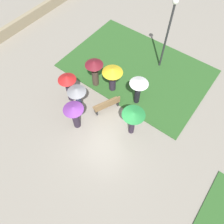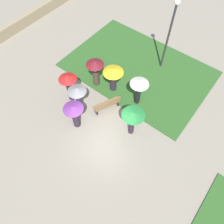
{
  "view_description": "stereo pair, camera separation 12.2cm",
  "coord_description": "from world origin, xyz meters",
  "px_view_note": "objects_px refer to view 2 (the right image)",
  "views": [
    {
      "loc": [
        4.02,
        3.55,
        10.61
      ],
      "look_at": [
        -1.1,
        -0.31,
        0.62
      ],
      "focal_mm": 35.0,
      "sensor_mm": 36.0,
      "label": 1
    },
    {
      "loc": [
        3.95,
        3.65,
        10.61
      ],
      "look_at": [
        -1.1,
        -0.31,
        0.62
      ],
      "focal_mm": 35.0,
      "sensor_mm": 36.0,
      "label": 2
    }
  ],
  "objects_px": {
    "lamp_post": "(170,28)",
    "crowd_person_purple": "(74,113)",
    "crowd_person_green": "(133,118)",
    "crowd_person_maroon": "(95,69)",
    "crowd_person_yellow": "(113,75)",
    "crowd_person_white": "(139,87)",
    "crowd_person_red": "(69,83)",
    "crowd_person_grey": "(78,94)",
    "park_bench": "(107,105)"
  },
  "relations": [
    {
      "from": "crowd_person_white",
      "to": "park_bench",
      "type": "bearing_deg",
      "value": -179.65
    },
    {
      "from": "crowd_person_red",
      "to": "crowd_person_yellow",
      "type": "height_order",
      "value": "crowd_person_red"
    },
    {
      "from": "crowd_person_green",
      "to": "crowd_person_yellow",
      "type": "height_order",
      "value": "crowd_person_green"
    },
    {
      "from": "park_bench",
      "to": "crowd_person_yellow",
      "type": "distance_m",
      "value": 1.76
    },
    {
      "from": "crowd_person_purple",
      "to": "crowd_person_maroon",
      "type": "xyz_separation_m",
      "value": [
        -2.9,
        -1.05,
        0.16
      ]
    },
    {
      "from": "crowd_person_green",
      "to": "crowd_person_grey",
      "type": "bearing_deg",
      "value": 0.25
    },
    {
      "from": "lamp_post",
      "to": "crowd_person_purple",
      "type": "height_order",
      "value": "lamp_post"
    },
    {
      "from": "crowd_person_grey",
      "to": "crowd_person_maroon",
      "type": "bearing_deg",
      "value": -99.34
    },
    {
      "from": "crowd_person_green",
      "to": "crowd_person_yellow",
      "type": "relative_size",
      "value": 1.06
    },
    {
      "from": "crowd_person_green",
      "to": "park_bench",
      "type": "bearing_deg",
      "value": -21.3
    },
    {
      "from": "crowd_person_red",
      "to": "crowd_person_grey",
      "type": "xyz_separation_m",
      "value": [
        0.32,
        0.99,
        0.13
      ]
    },
    {
      "from": "crowd_person_yellow",
      "to": "crowd_person_grey",
      "type": "distance_m",
      "value": 2.42
    },
    {
      "from": "crowd_person_purple",
      "to": "crowd_person_maroon",
      "type": "distance_m",
      "value": 3.09
    },
    {
      "from": "park_bench",
      "to": "crowd_person_grey",
      "type": "relative_size",
      "value": 0.8
    },
    {
      "from": "lamp_post",
      "to": "crowd_person_green",
      "type": "bearing_deg",
      "value": 13.74
    },
    {
      "from": "park_bench",
      "to": "crowd_person_white",
      "type": "distance_m",
      "value": 2.06
    },
    {
      "from": "lamp_post",
      "to": "crowd_person_maroon",
      "type": "height_order",
      "value": "lamp_post"
    },
    {
      "from": "park_bench",
      "to": "crowd_person_red",
      "type": "xyz_separation_m",
      "value": [
        0.65,
        -2.17,
        0.87
      ]
    },
    {
      "from": "crowd_person_green",
      "to": "crowd_person_white",
      "type": "relative_size",
      "value": 0.98
    },
    {
      "from": "lamp_post",
      "to": "crowd_person_red",
      "type": "xyz_separation_m",
      "value": [
        5.52,
        -2.83,
        -1.62
      ]
    },
    {
      "from": "crowd_person_yellow",
      "to": "crowd_person_maroon",
      "type": "relative_size",
      "value": 0.91
    },
    {
      "from": "crowd_person_green",
      "to": "crowd_person_maroon",
      "type": "height_order",
      "value": "crowd_person_maroon"
    },
    {
      "from": "crowd_person_red",
      "to": "crowd_person_maroon",
      "type": "xyz_separation_m",
      "value": [
        -1.72,
        0.46,
        0.04
      ]
    },
    {
      "from": "crowd_person_purple",
      "to": "crowd_person_grey",
      "type": "xyz_separation_m",
      "value": [
        -0.85,
        -0.52,
        0.25
      ]
    },
    {
      "from": "crowd_person_purple",
      "to": "crowd_person_yellow",
      "type": "distance_m",
      "value": 3.21
    },
    {
      "from": "crowd_person_grey",
      "to": "crowd_person_white",
      "type": "bearing_deg",
      "value": -156.3
    },
    {
      "from": "park_bench",
      "to": "crowd_person_maroon",
      "type": "distance_m",
      "value": 2.22
    },
    {
      "from": "crowd_person_yellow",
      "to": "crowd_person_purple",
      "type": "bearing_deg",
      "value": -142.63
    },
    {
      "from": "lamp_post",
      "to": "crowd_person_red",
      "type": "distance_m",
      "value": 6.41
    },
    {
      "from": "crowd_person_red",
      "to": "crowd_person_white",
      "type": "distance_m",
      "value": 3.87
    },
    {
      "from": "crowd_person_grey",
      "to": "crowd_person_white",
      "type": "distance_m",
      "value": 3.32
    },
    {
      "from": "crowd_person_red",
      "to": "crowd_person_grey",
      "type": "bearing_deg",
      "value": -128.51
    },
    {
      "from": "park_bench",
      "to": "lamp_post",
      "type": "bearing_deg",
      "value": -163.19
    },
    {
      "from": "lamp_post",
      "to": "crowd_person_white",
      "type": "height_order",
      "value": "lamp_post"
    },
    {
      "from": "crowd_person_green",
      "to": "crowd_person_grey",
      "type": "distance_m",
      "value": 3.17
    },
    {
      "from": "crowd_person_maroon",
      "to": "crowd_person_grey",
      "type": "bearing_deg",
      "value": -17.74
    },
    {
      "from": "crowd_person_purple",
      "to": "crowd_person_yellow",
      "type": "relative_size",
      "value": 1.0
    },
    {
      "from": "crowd_person_green",
      "to": "crowd_person_yellow",
      "type": "distance_m",
      "value": 3.11
    },
    {
      "from": "crowd_person_red",
      "to": "crowd_person_grey",
      "type": "height_order",
      "value": "crowd_person_grey"
    },
    {
      "from": "crowd_person_yellow",
      "to": "crowd_person_grey",
      "type": "height_order",
      "value": "crowd_person_grey"
    },
    {
      "from": "lamp_post",
      "to": "crowd_person_white",
      "type": "xyz_separation_m",
      "value": [
        3.39,
        0.4,
        -1.52
      ]
    },
    {
      "from": "lamp_post",
      "to": "crowd_person_grey",
      "type": "relative_size",
      "value": 2.34
    },
    {
      "from": "lamp_post",
      "to": "crowd_person_white",
      "type": "distance_m",
      "value": 3.74
    },
    {
      "from": "crowd_person_green",
      "to": "crowd_person_white",
      "type": "height_order",
      "value": "crowd_person_white"
    },
    {
      "from": "crowd_person_purple",
      "to": "crowd_person_maroon",
      "type": "relative_size",
      "value": 0.9
    },
    {
      "from": "lamp_post",
      "to": "crowd_person_purple",
      "type": "relative_size",
      "value": 2.6
    },
    {
      "from": "crowd_person_purple",
      "to": "crowd_person_white",
      "type": "height_order",
      "value": "crowd_person_white"
    },
    {
      "from": "crowd_person_grey",
      "to": "park_bench",
      "type": "bearing_deg",
      "value": -164.45
    },
    {
      "from": "crowd_person_purple",
      "to": "crowd_person_yellow",
      "type": "xyz_separation_m",
      "value": [
        -3.21,
        0.02,
        0.11
      ]
    },
    {
      "from": "crowd_person_yellow",
      "to": "crowd_person_white",
      "type": "height_order",
      "value": "crowd_person_white"
    }
  ]
}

